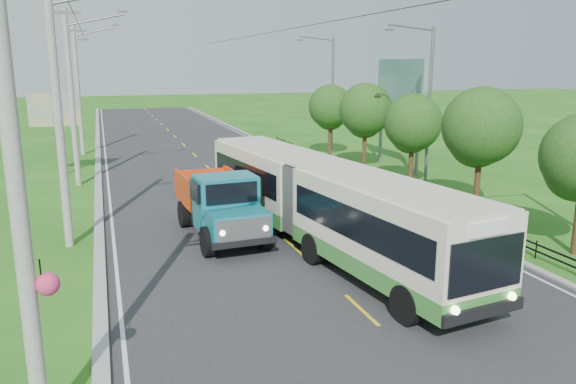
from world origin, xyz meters
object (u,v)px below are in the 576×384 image
pole_mid (72,98)px  planter_mid (391,185)px  bus (321,198)px  dump_truck (220,200)px  tree_back (330,109)px  planter_near (481,221)px  billboard_left (54,116)px  pole_nearest (20,183)px  tree_fourth (412,126)px  planter_far (336,162)px  pole_near (59,116)px  tree_third (480,130)px  pole_far (78,89)px  streetlight_mid (427,102)px  billboard_right (400,89)px  streetlight_far (331,91)px  tree_fifth (365,112)px

pole_mid → planter_mid: pole_mid is taller
planter_mid → bus: size_ratio=0.04×
pole_mid → dump_truck: bearing=-65.1°
tree_back → planter_mid: tree_back is taller
planter_near → dump_truck: dump_truck is taller
pole_mid → billboard_left: pole_mid is taller
pole_nearest → tree_back: bearing=58.2°
tree_fourth → planter_near: 8.87m
pole_mid → planter_far: bearing=3.4°
pole_near → tree_third: pole_near is taller
pole_far → planter_near: (16.86, -27.00, -4.81)m
streetlight_mid → billboard_left: (-20.14, 10.00, -1.04)m
pole_mid → tree_third: (18.12, -12.86, -1.11)m
billboard_right → pole_near: bearing=-151.9°
dump_truck → billboard_right: bearing=34.8°
tree_third → pole_mid: bearing=144.6°
pole_nearest → streetlight_far: pole_nearest is taller
pole_mid → billboard_right: 20.59m
pole_far → billboard_right: bearing=-32.3°
tree_fourth → tree_back: 12.00m
billboard_left → dump_truck: size_ratio=0.78×
billboard_left → billboard_right: 22.21m
pole_far → planter_near: size_ratio=14.93×
pole_near → billboard_left: size_ratio=1.92×
tree_fifth → tree_third: bearing=-90.0°
tree_back → streetlight_far: streetlight_far is taller
pole_nearest → billboard_left: size_ratio=1.92×
streetlight_mid → planter_mid: bearing=-180.0°
pole_near → tree_third: (18.12, -0.86, -1.11)m
pole_near → pole_nearest: bearing=-89.9°
billboard_left → tree_fourth: bearing=-27.0°
dump_truck → tree_fifth: bearing=40.3°
tree_back → planter_near: bearing=-93.6°
pole_far → pole_mid: bearing=-90.0°
streetlight_mid → dump_truck: size_ratio=1.36×
streetlight_far → dump_truck: 23.82m
streetlight_mid → pole_far: bearing=134.9°
streetlight_mid → billboard_left: 22.51m
pole_far → planter_near: pole_far is taller
pole_near → tree_third: 18.17m
planter_near → bus: bus is taller
pole_far → tree_back: bearing=-20.7°
tree_fourth → streetlight_far: streetlight_far is taller
planter_far → planter_near: bearing=-90.0°
pole_near → planter_far: size_ratio=14.93×
tree_back → planter_mid: bearing=-95.9°
tree_third → billboard_right: 12.18m
streetlight_mid → pole_nearest: bearing=-138.0°
pole_nearest → tree_back: size_ratio=1.82×
streetlight_mid → dump_truck: streetlight_mid is taller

